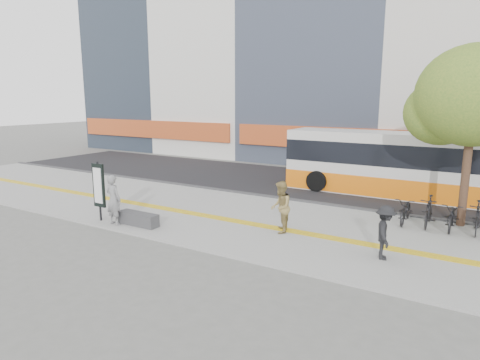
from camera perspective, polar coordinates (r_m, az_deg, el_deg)
The scene contains 13 objects.
ground at distance 14.64m, azimuth -3.01°, elevation -6.83°, with size 120.00×120.00×0.00m, color #5E5E59.
sidewalk at distance 15.84m, azimuth 0.05°, elevation -5.26°, with size 40.00×7.00×0.08m, color slate.
tactile_strip at distance 15.42m, azimuth -0.92°, elevation -5.55°, with size 40.00×0.45×0.01m, color yellow.
street at distance 22.41m, azimuth 10.01°, elevation -0.55°, with size 40.00×8.00×0.06m, color black.
curb at distance 18.81m, azimuth 5.57°, elevation -2.56°, with size 40.00×0.25×0.14m, color #343437.
bench at distance 15.27m, azimuth -13.73°, elevation -5.19°, with size 1.60×0.45×0.45m, color #343437.
signboard at distance 15.97m, azimuth -18.76°, elevation -0.82°, with size 0.55×0.10×2.20m.
street_tree at distance 16.33m, azimuth 29.29°, elevation 9.74°, with size 4.40×3.80×6.31m.
bus at distance 20.50m, azimuth 21.68°, elevation 1.70°, with size 10.89×2.58×2.90m.
bicycle_row at distance 16.01m, azimuth 28.25°, elevation -4.44°, with size 4.31×1.83×1.06m.
seated_woman at distance 15.42m, azimuth -16.91°, elevation -2.61°, with size 0.65×0.43×1.80m, color black.
pedestrian_tan at distance 13.96m, azimuth 5.57°, elevation -3.71°, with size 0.85×0.66×1.74m, color olive.
pedestrian_dark at distance 12.35m, azimuth 19.22°, elevation -6.79°, with size 0.99×0.57×1.54m, color black.
Camera 1 is at (7.85, -11.50, 4.54)m, focal length 31.20 mm.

